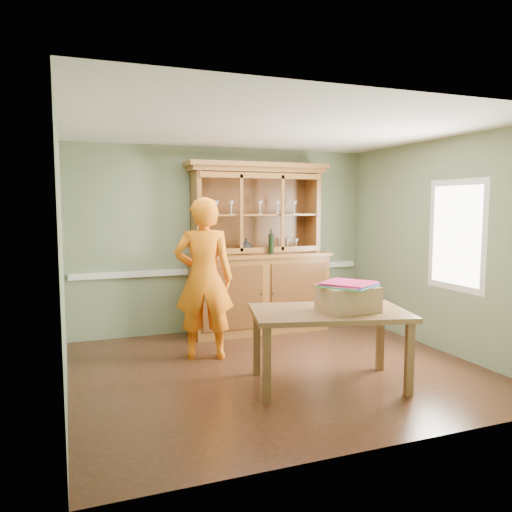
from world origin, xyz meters
name	(u,v)px	position (x,y,z in m)	size (l,w,h in m)	color
floor	(277,369)	(0.00, 0.00, 0.00)	(4.50, 4.50, 0.00)	#4C2818
ceiling	(278,128)	(0.00, 0.00, 2.70)	(4.50, 4.50, 0.00)	white
wall_back	(225,240)	(0.00, 2.00, 1.35)	(4.50, 4.50, 0.00)	gray
wall_left	(62,259)	(-2.25, 0.00, 1.35)	(4.00, 4.00, 0.00)	gray
wall_right	(440,246)	(2.25, 0.00, 1.35)	(4.00, 4.00, 0.00)	gray
wall_front	(385,275)	(0.00, -2.00, 1.35)	(4.50, 4.50, 0.00)	gray
chair_rail	(225,270)	(0.00, 1.98, 0.90)	(4.41, 0.05, 0.08)	white
framed_map	(64,237)	(-2.23, 0.30, 1.55)	(0.03, 0.60, 0.46)	black
window_panel	(456,235)	(2.23, -0.30, 1.50)	(0.03, 0.96, 1.36)	white
china_hutch	(258,273)	(0.43, 1.72, 0.86)	(2.10, 0.69, 2.47)	brown
dining_table	(329,319)	(0.30, -0.65, 0.70)	(1.76, 1.30, 0.79)	brown
cardboard_box	(348,298)	(0.47, -0.73, 0.92)	(0.55, 0.44, 0.25)	#AC7A58
kite_stack	(348,284)	(0.45, -0.75, 1.07)	(0.65, 0.65, 0.04)	green
person	(204,279)	(-0.67, 0.71, 0.98)	(0.71, 0.47, 1.96)	orange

